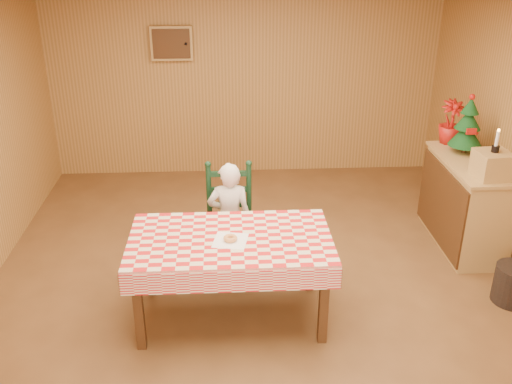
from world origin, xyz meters
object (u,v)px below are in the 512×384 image
seated_child (230,219)px  christmas_tree (467,127)px  ladder_chair (230,222)px  crate (492,165)px  dining_table (230,246)px  shelf_unit (465,203)px

seated_child → christmas_tree: bearing=-165.0°
ladder_chair → christmas_tree: christmas_tree is taller
crate → dining_table: bearing=-163.3°
dining_table → crate: 2.57m
shelf_unit → christmas_tree: bearing=88.0°
dining_table → seated_child: bearing=90.0°
ladder_chair → seated_child: bearing=-90.0°
seated_child → crate: (2.44, 0.00, 0.49)m
seated_child → shelf_unit: 2.47m
dining_table → ladder_chair: 0.81m
shelf_unit → crate: (0.01, -0.40, 0.59)m
shelf_unit → dining_table: bearing=-155.0°
shelf_unit → christmas_tree: (0.01, 0.25, 0.74)m
dining_table → crate: (2.44, 0.73, 0.37)m
dining_table → shelf_unit: shelf_unit is taller
shelf_unit → crate: bearing=-88.8°
christmas_tree → dining_table: bearing=-150.4°
dining_table → seated_child: seated_child is taller
dining_table → crate: size_ratio=5.52×
crate → christmas_tree: 0.67m
shelf_unit → crate: 0.71m
dining_table → christmas_tree: bearing=29.6°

